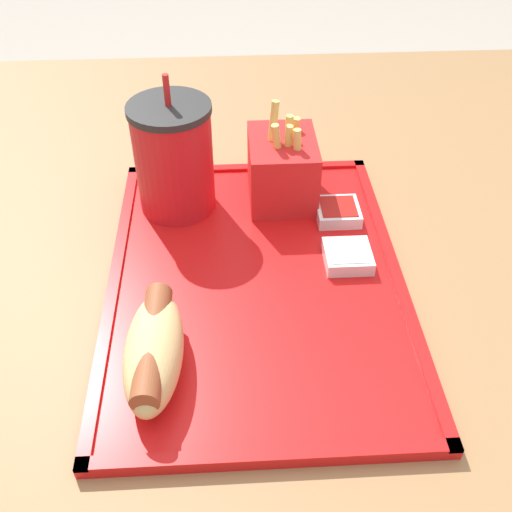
% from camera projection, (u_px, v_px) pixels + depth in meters
% --- Properties ---
extents(dining_table, '(1.11, 1.05, 0.71)m').
position_uv_depth(dining_table, '(262.00, 432.00, 0.91)').
color(dining_table, olive).
rests_on(dining_table, ground_plane).
extents(food_tray, '(0.43, 0.31, 0.01)m').
position_uv_depth(food_tray, '(256.00, 280.00, 0.64)').
color(food_tray, red).
rests_on(food_tray, dining_table).
extents(soda_cup, '(0.09, 0.09, 0.17)m').
position_uv_depth(soda_cup, '(174.00, 158.00, 0.69)').
color(soda_cup, red).
rests_on(soda_cup, food_tray).
extents(hot_dog_far, '(0.14, 0.06, 0.05)m').
position_uv_depth(hot_dog_far, '(154.00, 349.00, 0.53)').
color(hot_dog_far, '#DBB270').
rests_on(hot_dog_far, food_tray).
extents(fries_carton, '(0.10, 0.08, 0.13)m').
position_uv_depth(fries_carton, '(282.00, 168.00, 0.72)').
color(fries_carton, red).
rests_on(fries_carton, food_tray).
extents(sauce_cup_mayo, '(0.05, 0.05, 0.02)m').
position_uv_depth(sauce_cup_mayo, '(348.00, 256.00, 0.65)').
color(sauce_cup_mayo, silver).
rests_on(sauce_cup_mayo, food_tray).
extents(sauce_cup_ketchup, '(0.05, 0.05, 0.02)m').
position_uv_depth(sauce_cup_ketchup, '(338.00, 211.00, 0.71)').
color(sauce_cup_ketchup, silver).
rests_on(sauce_cup_ketchup, food_tray).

